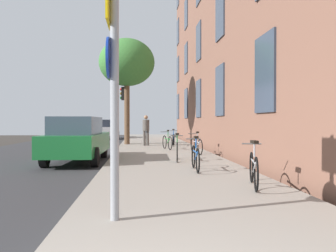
{
  "coord_description": "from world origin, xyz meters",
  "views": [
    {
      "loc": [
        0.07,
        -1.76,
        1.46
      ],
      "look_at": [
        1.16,
        10.74,
        1.3
      ],
      "focal_mm": 36.2,
      "sensor_mm": 36.0,
      "label": 1
    }
  ],
  "objects_px": {
    "bicycle_0": "(254,169)",
    "bicycle_2": "(177,150)",
    "tree_near": "(127,63)",
    "bicycle_1": "(195,157)",
    "traffic_light": "(124,104)",
    "car_0": "(77,139)",
    "bicycle_5": "(174,139)",
    "sign_post": "(113,79)",
    "pedestrian_0": "(146,128)",
    "car_1": "(107,129)",
    "bicycle_3": "(196,145)",
    "bicycle_4": "(167,142)"
  },
  "relations": [
    {
      "from": "bicycle_1",
      "to": "bicycle_2",
      "type": "distance_m",
      "value": 2.41
    },
    {
      "from": "traffic_light",
      "to": "bicycle_1",
      "type": "bearing_deg",
      "value": -78.17
    },
    {
      "from": "bicycle_2",
      "to": "car_0",
      "type": "distance_m",
      "value": 3.59
    },
    {
      "from": "pedestrian_0",
      "to": "car_1",
      "type": "height_order",
      "value": "pedestrian_0"
    },
    {
      "from": "sign_post",
      "to": "bicycle_3",
      "type": "height_order",
      "value": "sign_post"
    },
    {
      "from": "bicycle_5",
      "to": "pedestrian_0",
      "type": "height_order",
      "value": "pedestrian_0"
    },
    {
      "from": "bicycle_1",
      "to": "pedestrian_0",
      "type": "relative_size",
      "value": 0.99
    },
    {
      "from": "bicycle_3",
      "to": "bicycle_4",
      "type": "height_order",
      "value": "bicycle_4"
    },
    {
      "from": "car_0",
      "to": "traffic_light",
      "type": "bearing_deg",
      "value": 81.11
    },
    {
      "from": "tree_near",
      "to": "car_1",
      "type": "relative_size",
      "value": 1.6
    },
    {
      "from": "tree_near",
      "to": "bicycle_1",
      "type": "xyz_separation_m",
      "value": [
        2.25,
        -11.22,
        -4.48
      ]
    },
    {
      "from": "sign_post",
      "to": "tree_near",
      "type": "distance_m",
      "value": 16.01
    },
    {
      "from": "bicycle_3",
      "to": "bicycle_4",
      "type": "distance_m",
      "value": 2.61
    },
    {
      "from": "traffic_light",
      "to": "car_1",
      "type": "xyz_separation_m",
      "value": [
        -1.77,
        8.09,
        -1.68
      ]
    },
    {
      "from": "bicycle_5",
      "to": "car_1",
      "type": "distance_m",
      "value": 11.03
    },
    {
      "from": "bicycle_4",
      "to": "car_1",
      "type": "bearing_deg",
      "value": 107.91
    },
    {
      "from": "tree_near",
      "to": "bicycle_3",
      "type": "bearing_deg",
      "value": -64.21
    },
    {
      "from": "tree_near",
      "to": "bicycle_4",
      "type": "xyz_separation_m",
      "value": [
        2.08,
        -4.02,
        -4.48
      ]
    },
    {
      "from": "bicycle_5",
      "to": "car_1",
      "type": "bearing_deg",
      "value": 114.5
    },
    {
      "from": "bicycle_5",
      "to": "bicycle_3",
      "type": "bearing_deg",
      "value": -84.41
    },
    {
      "from": "pedestrian_0",
      "to": "car_0",
      "type": "bearing_deg",
      "value": -111.1
    },
    {
      "from": "bicycle_3",
      "to": "bicycle_4",
      "type": "xyz_separation_m",
      "value": [
        -1.02,
        2.4,
        0.0
      ]
    },
    {
      "from": "traffic_light",
      "to": "tree_near",
      "type": "height_order",
      "value": "tree_near"
    },
    {
      "from": "sign_post",
      "to": "traffic_light",
      "type": "relative_size",
      "value": 0.93
    },
    {
      "from": "sign_post",
      "to": "bicycle_0",
      "type": "bearing_deg",
      "value": 37.96
    },
    {
      "from": "traffic_light",
      "to": "car_0",
      "type": "bearing_deg",
      "value": -98.89
    },
    {
      "from": "bicycle_2",
      "to": "pedestrian_0",
      "type": "height_order",
      "value": "pedestrian_0"
    },
    {
      "from": "sign_post",
      "to": "bicycle_4",
      "type": "distance_m",
      "value": 11.94
    },
    {
      "from": "tree_near",
      "to": "bicycle_2",
      "type": "bearing_deg",
      "value": -77.14
    },
    {
      "from": "bicycle_2",
      "to": "bicycle_5",
      "type": "xyz_separation_m",
      "value": [
        0.62,
        7.2,
        -0.01
      ]
    },
    {
      "from": "bicycle_5",
      "to": "car_1",
      "type": "height_order",
      "value": "car_1"
    },
    {
      "from": "traffic_light",
      "to": "bicycle_0",
      "type": "height_order",
      "value": "traffic_light"
    },
    {
      "from": "car_0",
      "to": "bicycle_4",
      "type": "bearing_deg",
      "value": 48.68
    },
    {
      "from": "sign_post",
      "to": "car_0",
      "type": "distance_m",
      "value": 7.96
    },
    {
      "from": "tree_near",
      "to": "bicycle_5",
      "type": "bearing_deg",
      "value": -31.63
    },
    {
      "from": "sign_post",
      "to": "bicycle_5",
      "type": "distance_m",
      "value": 14.38
    },
    {
      "from": "bicycle_0",
      "to": "bicycle_2",
      "type": "relative_size",
      "value": 1.0
    },
    {
      "from": "tree_near",
      "to": "bicycle_5",
      "type": "relative_size",
      "value": 3.72
    },
    {
      "from": "traffic_light",
      "to": "sign_post",
      "type": "bearing_deg",
      "value": -88.16
    },
    {
      "from": "bicycle_3",
      "to": "pedestrian_0",
      "type": "distance_m",
      "value": 5.46
    },
    {
      "from": "bicycle_2",
      "to": "car_1",
      "type": "relative_size",
      "value": 0.42
    },
    {
      "from": "bicycle_5",
      "to": "tree_near",
      "type": "bearing_deg",
      "value": 148.37
    },
    {
      "from": "bicycle_1",
      "to": "bicycle_3",
      "type": "xyz_separation_m",
      "value": [
        0.86,
        4.8,
        -0.01
      ]
    },
    {
      "from": "traffic_light",
      "to": "tree_near",
      "type": "xyz_separation_m",
      "value": [
        0.17,
        -0.32,
        2.45
      ]
    },
    {
      "from": "bicycle_5",
      "to": "bicycle_1",
      "type": "bearing_deg",
      "value": -92.31
    },
    {
      "from": "bicycle_0",
      "to": "car_0",
      "type": "relative_size",
      "value": 0.38
    },
    {
      "from": "tree_near",
      "to": "bicycle_3",
      "type": "height_order",
      "value": "tree_near"
    },
    {
      "from": "bicycle_5",
      "to": "pedestrian_0",
      "type": "xyz_separation_m",
      "value": [
        -1.53,
        0.25,
        0.61
      ]
    },
    {
      "from": "bicycle_1",
      "to": "bicycle_2",
      "type": "relative_size",
      "value": 1.01
    },
    {
      "from": "bicycle_0",
      "to": "bicycle_3",
      "type": "bearing_deg",
      "value": 89.57
    }
  ]
}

